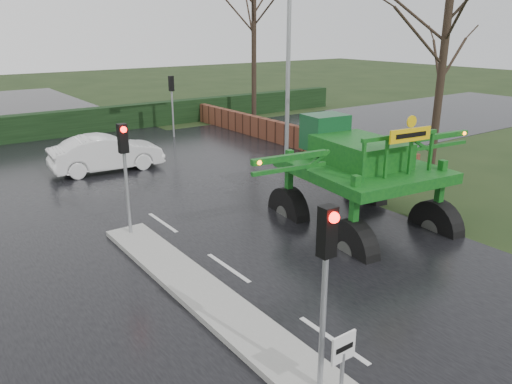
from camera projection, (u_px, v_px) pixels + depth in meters
ground at (333, 341)px, 10.29m from camera, size 140.00×140.00×0.00m
road_main at (138, 206)px, 17.99m from camera, size 14.00×80.00×0.02m
road_cross at (85, 170)px, 22.61m from camera, size 80.00×12.00×0.02m
median_island at (205, 296)px, 11.85m from camera, size 1.20×10.00×0.16m
hedge_row at (39, 126)px, 28.54m from camera, size 44.00×0.90×1.50m
brick_wall at (269, 130)px, 28.25m from camera, size 0.40×20.00×1.20m
keep_left_sign at (343, 358)px, 8.08m from camera, size 0.50×0.07×1.35m
traffic_signal_near at (326, 261)px, 7.98m from camera, size 0.26×0.33×3.52m
traffic_signal_mid at (124, 156)px, 14.53m from camera, size 0.26×0.33×3.52m
traffic_signal_far at (172, 93)px, 28.49m from camera, size 0.26×0.33×3.52m
street_light_right at (284, 31)px, 22.20m from camera, size 3.85×0.30×10.00m
tree_right_near at (444, 53)px, 19.66m from camera, size 5.60×5.60×9.64m
tree_right_far at (254, 21)px, 31.63m from camera, size 7.00×7.00×12.05m
crop_sprayer at (351, 174)px, 13.90m from camera, size 8.48×5.74×4.76m
white_sedan at (108, 171)px, 22.46m from camera, size 4.98×2.05×1.60m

